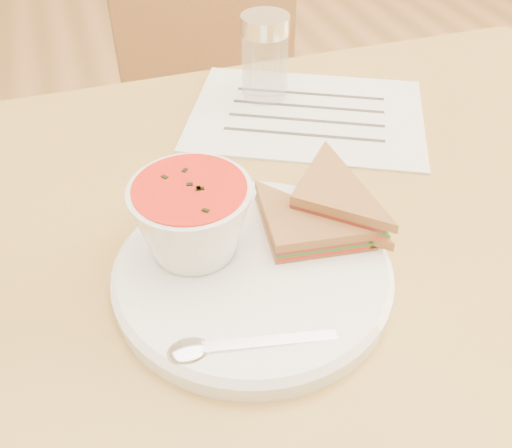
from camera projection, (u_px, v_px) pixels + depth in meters
name	position (u px, v px, depth m)	size (l,w,h in m)	color
dining_table	(296.00, 400.00, 0.86)	(1.00, 0.70, 0.75)	olive
chair_far	(239.00, 131.00, 1.24)	(0.42, 0.42, 0.94)	brown
plate	(253.00, 273.00, 0.53)	(0.26, 0.26, 0.02)	white
soup_bowl	(193.00, 222.00, 0.51)	(0.11, 0.11, 0.08)	white
sandwich_half_a	(276.00, 258.00, 0.51)	(0.10, 0.10, 0.03)	#A76E3B
sandwich_half_b	(289.00, 209.00, 0.54)	(0.10, 0.10, 0.03)	#A76E3B
spoon	(253.00, 344.00, 0.45)	(0.17, 0.03, 0.01)	silver
paper_menu	(307.00, 114.00, 0.75)	(0.30, 0.22, 0.00)	white
condiment_shaker	(265.00, 58.00, 0.75)	(0.06, 0.06, 0.11)	silver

